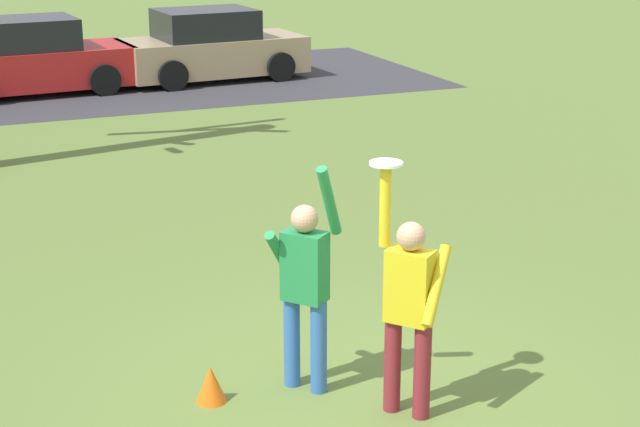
{
  "coord_description": "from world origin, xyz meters",
  "views": [
    {
      "loc": [
        -3.21,
        -6.85,
        4.07
      ],
      "look_at": [
        -0.06,
        0.74,
        1.43
      ],
      "focal_mm": 56.08,
      "sensor_mm": 36.0,
      "label": 1
    }
  ],
  "objects": [
    {
      "name": "ground_plane",
      "position": [
        0.0,
        0.0,
        0.0
      ],
      "size": [
        120.0,
        120.0,
        0.0
      ],
      "primitive_type": "plane",
      "color": "olive"
    },
    {
      "name": "person_catcher",
      "position": [
        0.24,
        -0.38,
        0.98
      ],
      "size": [
        0.54,
        0.57,
        2.08
      ],
      "rotation": [
        0.0,
        0.0,
        2.26
      ],
      "color": "maroon",
      "rests_on": "ground_plane"
    },
    {
      "name": "person_defender",
      "position": [
        -0.35,
        0.35,
        0.98
      ],
      "size": [
        0.64,
        0.66,
        2.05
      ],
      "rotation": [
        0.0,
        0.0,
        5.4
      ],
      "color": "#3366B7",
      "rests_on": "ground_plane"
    },
    {
      "name": "frisbee_disc",
      "position": [
        0.1,
        -0.21,
        2.09
      ],
      "size": [
        0.26,
        0.26,
        0.02
      ],
      "primitive_type": "cylinder",
      "color": "white",
      "rests_on": "person_catcher"
    },
    {
      "name": "parked_car_red",
      "position": [
        -0.78,
        14.88,
        0.73
      ],
      "size": [
        4.22,
        2.27,
        1.59
      ],
      "rotation": [
        0.0,
        0.0,
        0.07
      ],
      "color": "red",
      "rests_on": "ground_plane"
    },
    {
      "name": "parked_car_tan",
      "position": [
        3.2,
        15.03,
        0.73
      ],
      "size": [
        4.22,
        2.27,
        1.59
      ],
      "rotation": [
        0.0,
        0.0,
        0.07
      ],
      "color": "tan",
      "rests_on": "ground_plane"
    },
    {
      "name": "parking_strip",
      "position": [
        -0.54,
        15.14,
        0.0
      ],
      "size": [
        17.32,
        6.4,
        0.01
      ],
      "primitive_type": "cube",
      "color": "#38383D",
      "rests_on": "ground_plane"
    },
    {
      "name": "field_cone_orange",
      "position": [
        -1.17,
        0.42,
        0.16
      ],
      "size": [
        0.26,
        0.26,
        0.32
      ],
      "primitive_type": "cone",
      "color": "orange",
      "rests_on": "ground_plane"
    }
  ]
}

